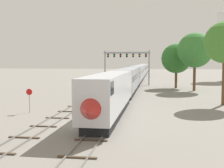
{
  "coord_description": "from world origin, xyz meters",
  "views": [
    {
      "loc": [
        6.81,
        -27.26,
        6.18
      ],
      "look_at": [
        1.0,
        12.0,
        3.0
      ],
      "focal_mm": 45.73,
      "sensor_mm": 36.0,
      "label": 1
    }
  ],
  "objects_px": {
    "trackside_tree_right": "(176,58)",
    "signal_gantry": "(127,60)",
    "stop_sign": "(29,97)",
    "passenger_train": "(138,73)",
    "trackside_tree_mid": "(195,50)"
  },
  "relations": [
    {
      "from": "trackside_tree_mid",
      "to": "signal_gantry",
      "type": "bearing_deg",
      "value": 140.4
    },
    {
      "from": "passenger_train",
      "to": "stop_sign",
      "type": "relative_size",
      "value": 46.18
    },
    {
      "from": "passenger_train",
      "to": "stop_sign",
      "type": "height_order",
      "value": "passenger_train"
    },
    {
      "from": "trackside_tree_mid",
      "to": "trackside_tree_right",
      "type": "xyz_separation_m",
      "value": [
        -3.31,
        5.91,
        -1.63
      ]
    },
    {
      "from": "stop_sign",
      "to": "trackside_tree_right",
      "type": "relative_size",
      "value": 0.28
    },
    {
      "from": "stop_sign",
      "to": "trackside_tree_mid",
      "type": "height_order",
      "value": "trackside_tree_mid"
    },
    {
      "from": "passenger_train",
      "to": "trackside_tree_mid",
      "type": "relative_size",
      "value": 11.02
    },
    {
      "from": "passenger_train",
      "to": "signal_gantry",
      "type": "xyz_separation_m",
      "value": [
        -2.25,
        -13.65,
        3.99
      ]
    },
    {
      "from": "trackside_tree_right",
      "to": "signal_gantry",
      "type": "bearing_deg",
      "value": 150.55
    },
    {
      "from": "stop_sign",
      "to": "signal_gantry",
      "type": "bearing_deg",
      "value": 79.49
    },
    {
      "from": "signal_gantry",
      "to": "trackside_tree_right",
      "type": "bearing_deg",
      "value": -29.45
    },
    {
      "from": "signal_gantry",
      "to": "stop_sign",
      "type": "xyz_separation_m",
      "value": [
        -7.75,
        -41.76,
        -4.72
      ]
    },
    {
      "from": "stop_sign",
      "to": "trackside_tree_right",
      "type": "xyz_separation_m",
      "value": [
        19.83,
        34.94,
        4.93
      ]
    },
    {
      "from": "stop_sign",
      "to": "trackside_tree_mid",
      "type": "bearing_deg",
      "value": 51.45
    },
    {
      "from": "passenger_train",
      "to": "trackside_tree_right",
      "type": "distance_m",
      "value": 23.09
    }
  ]
}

